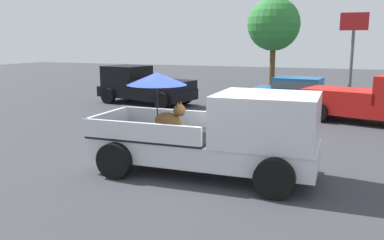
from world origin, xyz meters
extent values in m
plane|color=#38383D|center=(0.00, 0.00, 0.00)|extent=(80.00, 80.00, 0.00)
cylinder|color=black|center=(1.73, 1.01, 0.40)|extent=(0.81, 0.30, 0.80)
cylinder|color=black|center=(1.77, -0.94, 0.40)|extent=(0.81, 0.30, 0.80)
cylinder|color=black|center=(-1.77, 0.94, 0.40)|extent=(0.81, 0.30, 0.80)
cylinder|color=black|center=(-1.73, -1.01, 0.40)|extent=(0.81, 0.30, 0.80)
cube|color=silver|center=(0.00, 0.00, 0.57)|extent=(5.04, 1.90, 0.50)
cube|color=silver|center=(1.40, 0.03, 1.36)|extent=(2.14, 1.90, 1.08)
cube|color=#4C606B|center=(2.40, 0.05, 1.56)|extent=(0.09, 1.72, 0.64)
cube|color=black|center=(-1.15, -0.02, 0.85)|extent=(2.84, 1.90, 0.06)
cube|color=silver|center=(-1.17, 0.90, 1.08)|extent=(2.80, 0.16, 0.40)
cube|color=silver|center=(-1.13, -0.94, 1.08)|extent=(2.80, 0.16, 0.40)
cube|color=silver|center=(-2.50, -0.05, 1.08)|extent=(0.14, 1.84, 0.40)
ellipsoid|color=brown|center=(-0.83, -0.17, 1.14)|extent=(0.69, 0.33, 0.52)
sphere|color=brown|center=(-0.53, -0.17, 1.46)|extent=(0.29, 0.29, 0.28)
cone|color=brown|center=(-0.53, -0.09, 1.60)|extent=(0.09, 0.09, 0.12)
cone|color=brown|center=(-0.53, -0.25, 1.60)|extent=(0.09, 0.09, 0.12)
cylinder|color=black|center=(-1.09, -0.16, 1.47)|extent=(0.03, 0.03, 1.17)
cone|color=#1E33B7|center=(-1.09, -0.16, 2.15)|extent=(1.40, 1.40, 0.28)
cylinder|color=black|center=(-7.97, 8.41, 0.38)|extent=(0.79, 0.39, 0.76)
cylinder|color=black|center=(-7.62, 10.27, 0.38)|extent=(0.79, 0.39, 0.76)
cylinder|color=black|center=(-4.83, 7.82, 0.38)|extent=(0.79, 0.39, 0.76)
cylinder|color=black|center=(-4.48, 9.69, 0.38)|extent=(0.79, 0.39, 0.76)
cube|color=black|center=(-6.22, 9.05, 0.55)|extent=(5.05, 2.65, 0.50)
cube|color=black|center=(-7.40, 9.27, 1.30)|extent=(2.20, 2.12, 1.00)
cube|color=black|center=(-5.24, 8.87, 1.00)|extent=(2.98, 2.26, 0.40)
cylinder|color=black|center=(2.42, 9.12, 0.38)|extent=(0.80, 0.46, 0.76)
cylinder|color=black|center=(1.90, 7.29, 0.38)|extent=(0.80, 0.46, 0.76)
cube|color=red|center=(3.70, 7.76, 0.55)|extent=(5.11, 3.05, 0.50)
cube|color=red|center=(2.74, 8.04, 1.00)|extent=(3.09, 2.47, 0.40)
cylinder|color=black|center=(2.21, 11.79, 0.33)|extent=(0.68, 0.28, 0.66)
cylinder|color=black|center=(2.03, 10.04, 0.33)|extent=(0.68, 0.28, 0.66)
cylinder|color=black|center=(-0.48, 12.06, 0.33)|extent=(0.68, 0.28, 0.66)
cylinder|color=black|center=(-0.65, 10.31, 0.33)|extent=(0.68, 0.28, 0.66)
cube|color=#195999|center=(0.78, 11.05, 0.55)|extent=(4.45, 2.17, 0.52)
cube|color=#195999|center=(0.68, 11.06, 1.05)|extent=(2.25, 1.80, 0.56)
cube|color=#4C606B|center=(0.68, 11.06, 1.05)|extent=(2.19, 1.87, 0.32)
cylinder|color=#59595B|center=(2.91, 14.84, 1.77)|extent=(0.16, 0.16, 3.55)
cube|color=#B21E1E|center=(2.91, 14.84, 4.00)|extent=(1.40, 0.12, 0.90)
cylinder|color=brown|center=(-1.51, 16.28, 1.45)|extent=(0.32, 0.32, 2.89)
sphere|color=#2D7A33|center=(-1.51, 16.28, 3.98)|extent=(3.10, 3.10, 3.10)
camera|label=1|loc=(3.03, -8.49, 2.98)|focal=38.36mm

